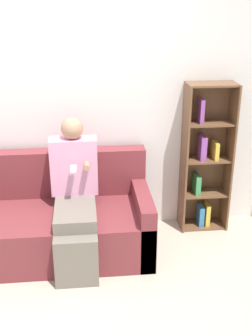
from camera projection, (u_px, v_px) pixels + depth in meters
The scene contains 5 objects.
ground_plane at pixel (53, 285), 3.44m from camera, with size 14.00×14.00×0.00m, color #B2A893.
back_wall at pixel (50, 103), 3.87m from camera, with size 10.00×0.06×2.55m.
couch at pixel (38, 223), 3.81m from camera, with size 2.02×0.86×0.87m.
adult_seated at pixel (75, 193), 3.61m from camera, with size 0.41×0.79×1.23m.
bookshelf at pixel (205, 161), 4.10m from camera, with size 0.46×0.26×1.46m.
Camera 1 is at (0.31, -2.86, 2.19)m, focal length 45.00 mm.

